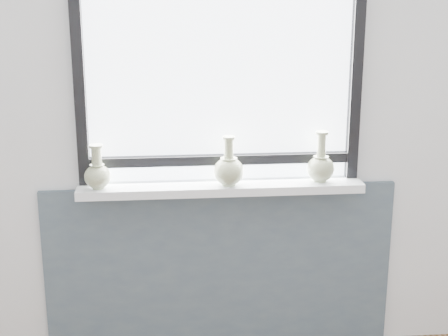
{
  "coord_description": "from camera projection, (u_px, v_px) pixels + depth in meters",
  "views": [
    {
      "loc": [
        -0.26,
        -1.31,
        1.87
      ],
      "look_at": [
        0.0,
        1.55,
        1.02
      ],
      "focal_mm": 55.0,
      "sensor_mm": 36.0,
      "label": 1
    }
  ],
  "objects": [
    {
      "name": "back_wall",
      "position": [
        219.0,
        94.0,
        3.16
      ],
      "size": [
        3.6,
        0.02,
        2.6
      ],
      "primitive_type": "cube",
      "color": "silver",
      "rests_on": "ground"
    },
    {
      "name": "apron_panel",
      "position": [
        220.0,
        270.0,
        3.38
      ],
      "size": [
        1.7,
        0.03,
        0.86
      ],
      "primitive_type": "cube",
      "color": "#4C5A63",
      "rests_on": "ground"
    },
    {
      "name": "windowsill",
      "position": [
        221.0,
        187.0,
        3.18
      ],
      "size": [
        1.32,
        0.18,
        0.04
      ],
      "primitive_type": "cube",
      "color": "white",
      "rests_on": "apron_panel"
    },
    {
      "name": "window",
      "position": [
        220.0,
        64.0,
        3.08
      ],
      "size": [
        1.3,
        0.06,
        1.05
      ],
      "color": "black",
      "rests_on": "windowsill"
    },
    {
      "name": "vase_a",
      "position": [
        97.0,
        174.0,
        3.08
      ],
      "size": [
        0.12,
        0.12,
        0.2
      ],
      "rotation": [
        0.0,
        0.0,
        -0.33
      ],
      "color": "#A6B086",
      "rests_on": "windowsill"
    },
    {
      "name": "vase_b",
      "position": [
        229.0,
        169.0,
        3.13
      ],
      "size": [
        0.14,
        0.14,
        0.23
      ],
      "rotation": [
        0.0,
        0.0,
        -0.09
      ],
      "color": "#A6B086",
      "rests_on": "windowsill"
    },
    {
      "name": "vase_c",
      "position": [
        321.0,
        166.0,
        3.19
      ],
      "size": [
        0.13,
        0.13,
        0.24
      ],
      "rotation": [
        0.0,
        0.0,
        -0.04
      ],
      "color": "#A6B086",
      "rests_on": "windowsill"
    }
  ]
}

